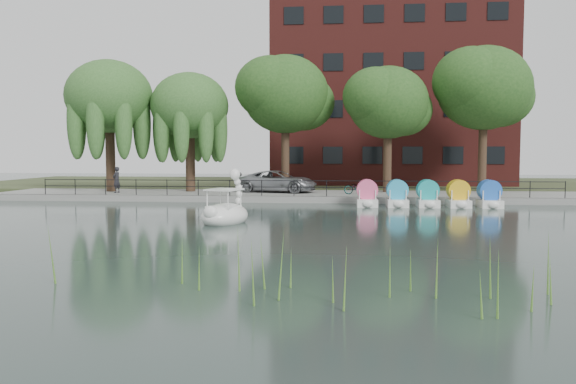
# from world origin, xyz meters

# --- Properties ---
(ground_plane) EXTENTS (120.00, 120.00, 0.00)m
(ground_plane) POSITION_xyz_m (0.00, 0.00, 0.00)
(ground_plane) COLOR #344240
(promenade) EXTENTS (40.00, 6.00, 0.40)m
(promenade) POSITION_xyz_m (0.00, 16.00, 0.20)
(promenade) COLOR gray
(promenade) RESTS_ON ground_plane
(kerb) EXTENTS (40.00, 0.25, 0.40)m
(kerb) POSITION_xyz_m (0.00, 13.05, 0.20)
(kerb) COLOR gray
(kerb) RESTS_ON ground_plane
(land_strip) EXTENTS (60.00, 22.00, 0.36)m
(land_strip) POSITION_xyz_m (0.00, 30.00, 0.18)
(land_strip) COLOR #47512D
(land_strip) RESTS_ON ground_plane
(railing) EXTENTS (32.00, 0.05, 1.00)m
(railing) POSITION_xyz_m (0.00, 13.25, 1.15)
(railing) COLOR black
(railing) RESTS_ON promenade
(apartment_building) EXTENTS (20.00, 10.07, 18.00)m
(apartment_building) POSITION_xyz_m (7.00, 29.97, 9.36)
(apartment_building) COLOR #4C1E16
(apartment_building) RESTS_ON land_strip
(willow_left) EXTENTS (5.88, 5.88, 9.01)m
(willow_left) POSITION_xyz_m (-13.00, 16.50, 6.87)
(willow_left) COLOR #473323
(willow_left) RESTS_ON promenade
(willow_mid) EXTENTS (5.32, 5.32, 8.15)m
(willow_mid) POSITION_xyz_m (-7.50, 17.00, 6.25)
(willow_mid) COLOR #473323
(willow_mid) RESTS_ON promenade
(broadleaf_center) EXTENTS (6.00, 6.00, 9.25)m
(broadleaf_center) POSITION_xyz_m (-1.00, 18.00, 7.06)
(broadleaf_center) COLOR #473323
(broadleaf_center) RESTS_ON promenade
(broadleaf_right) EXTENTS (5.40, 5.40, 8.32)m
(broadleaf_right) POSITION_xyz_m (6.00, 17.50, 6.39)
(broadleaf_right) COLOR #473323
(broadleaf_right) RESTS_ON promenade
(broadleaf_far) EXTENTS (6.30, 6.30, 9.71)m
(broadleaf_far) POSITION_xyz_m (12.50, 18.50, 7.40)
(broadleaf_far) COLOR #473323
(broadleaf_far) RESTS_ON promenade
(minivan) EXTENTS (3.96, 6.48, 1.68)m
(minivan) POSITION_xyz_m (-1.36, 16.59, 1.24)
(minivan) COLOR gray
(minivan) RESTS_ON promenade
(bicycle) EXTENTS (1.07, 1.82, 1.00)m
(bicycle) POSITION_xyz_m (3.90, 15.01, 0.90)
(bicycle) COLOR gray
(bicycle) RESTS_ON promenade
(pedestrian) EXTENTS (0.65, 0.81, 1.98)m
(pedestrian) POSITION_xyz_m (-11.98, 15.00, 1.39)
(pedestrian) COLOR black
(pedestrian) RESTS_ON promenade
(swan_boat) EXTENTS (2.52, 3.17, 2.35)m
(swan_boat) POSITION_xyz_m (-2.15, 3.01, 0.51)
(swan_boat) COLOR white
(swan_boat) RESTS_ON ground_plane
(pedal_boat_row) EXTENTS (7.95, 1.70, 1.40)m
(pedal_boat_row) POSITION_xyz_m (7.76, 11.27, 0.61)
(pedal_boat_row) COLOR white
(pedal_boat_row) RESTS_ON ground_plane
(reed_bank) EXTENTS (24.00, 2.40, 1.20)m
(reed_bank) POSITION_xyz_m (2.00, -9.50, 0.60)
(reed_bank) COLOR #669938
(reed_bank) RESTS_ON ground_plane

